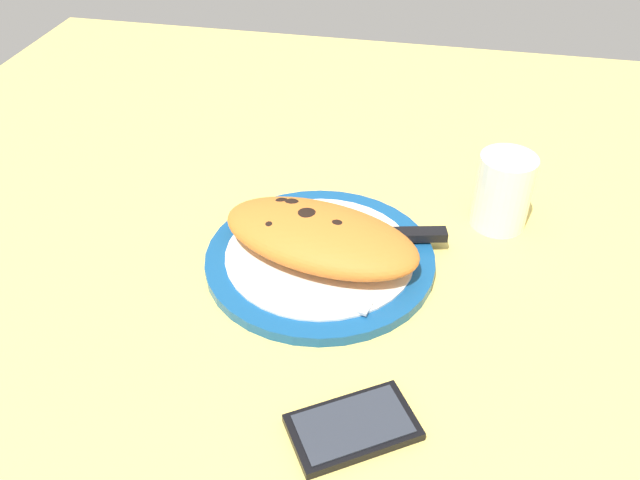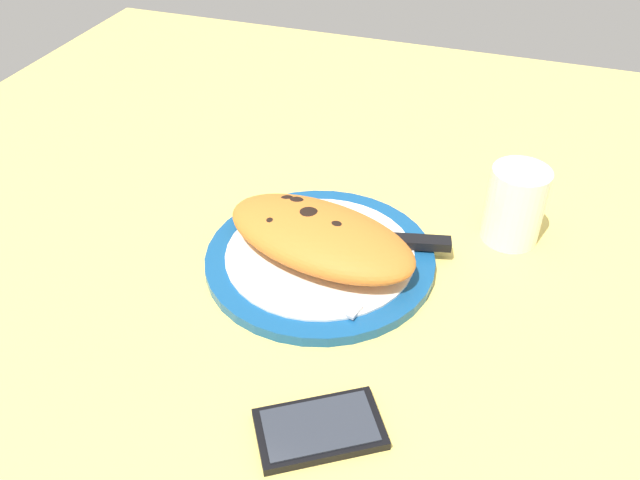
{
  "view_description": "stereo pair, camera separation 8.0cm",
  "coord_description": "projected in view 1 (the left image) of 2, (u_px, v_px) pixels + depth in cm",
  "views": [
    {
      "loc": [
        12.82,
        -62.01,
        53.46
      ],
      "look_at": [
        0.0,
        0.0,
        3.68
      ],
      "focal_mm": 36.8,
      "sensor_mm": 36.0,
      "label": 1
    },
    {
      "loc": [
        20.58,
        -59.88,
        53.46
      ],
      "look_at": [
        0.0,
        0.0,
        3.68
      ],
      "focal_mm": 36.8,
      "sensor_mm": 36.0,
      "label": 2
    }
  ],
  "objects": [
    {
      "name": "ground_plane",
      "position": [
        320.0,
        272.0,
        0.84
      ],
      "size": [
        150.0,
        150.0,
        3.0
      ],
      "primitive_type": "cube",
      "color": "#EACC60"
    },
    {
      "name": "plate",
      "position": [
        320.0,
        258.0,
        0.82
      ],
      "size": [
        28.76,
        28.76,
        1.68
      ],
      "color": "navy",
      "rests_on": "ground_plane"
    },
    {
      "name": "calzone",
      "position": [
        318.0,
        235.0,
        0.8
      ],
      "size": [
        27.55,
        18.28,
        5.17
      ],
      "color": "orange",
      "rests_on": "plate"
    },
    {
      "name": "fork",
      "position": [
        311.0,
        291.0,
        0.76
      ],
      "size": [
        17.75,
        5.42,
        0.4
      ],
      "color": "silver",
      "rests_on": "plate"
    },
    {
      "name": "knife",
      "position": [
        385.0,
        236.0,
        0.84
      ],
      "size": [
        22.49,
        6.96,
        1.2
      ],
      "color": "silver",
      "rests_on": "plate"
    },
    {
      "name": "smartphone",
      "position": [
        353.0,
        427.0,
        0.63
      ],
      "size": [
        13.88,
        12.34,
        1.16
      ],
      "color": "black",
      "rests_on": "ground_plane"
    },
    {
      "name": "water_glass",
      "position": [
        502.0,
        196.0,
        0.87
      ],
      "size": [
        7.39,
        7.39,
        10.32
      ],
      "color": "silver",
      "rests_on": "ground_plane"
    }
  ]
}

